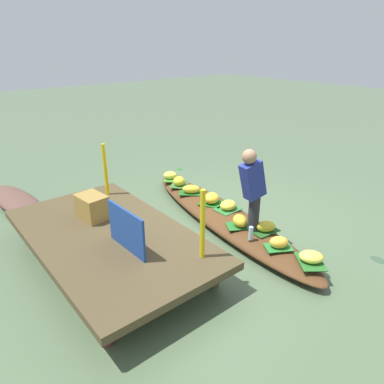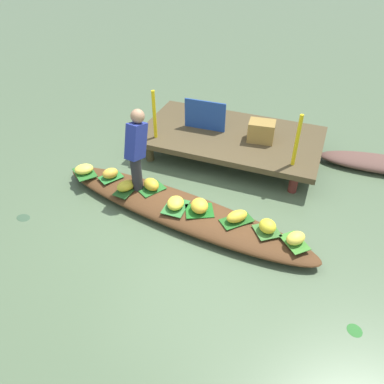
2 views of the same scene
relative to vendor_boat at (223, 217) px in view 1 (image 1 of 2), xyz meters
The scene contains 30 objects.
canal_water 0.11m from the vendor_boat, ahead, with size 40.00×40.00×0.00m, color #506647.
dock_platform 1.96m from the vendor_boat, 84.41° to the left, with size 3.20×1.80×0.43m.
vendor_boat is the anchor object (origin of this frame).
moored_boat 3.70m from the vendor_boat, 41.19° to the left, with size 2.06×0.57×0.20m, color brown.
leaf_mat_0 0.90m from the vendor_boat, ahead, with size 0.44×0.24×0.01m, color #225E1E.
banana_bunch_0 0.91m from the vendor_boat, ahead, with size 0.32×0.18×0.15m, color yellow.
leaf_mat_1 1.72m from the vendor_boat, ahead, with size 0.38×0.25×0.01m, color #3E822D.
banana_bunch_1 1.73m from the vendor_boat, ahead, with size 0.27×0.19×0.15m, color #F9DD4B.
leaf_mat_2 0.15m from the vendor_boat, 98.78° to the right, with size 0.40×0.31×0.01m, color #307433.
banana_bunch_2 0.21m from the vendor_boat, 98.78° to the right, with size 0.29×0.24×0.15m, color yellow.
leaf_mat_3 0.89m from the vendor_boat, behind, with size 0.40×0.24×0.01m, color #205220.
banana_bunch_3 0.90m from the vendor_boat, behind, with size 0.28×0.18×0.16m, color gold.
leaf_mat_4 0.57m from the vendor_boat, 162.21° to the left, with size 0.39×0.27×0.01m, color #246826.
banana_bunch_4 0.59m from the vendor_boat, 162.21° to the left, with size 0.28×0.21×0.17m, color gold.
leaf_mat_5 1.30m from the vendor_boat, behind, with size 0.35×0.24×0.01m, color #297930.
banana_bunch_5 1.31m from the vendor_boat, behind, with size 0.25×0.19×0.16m, color gold.
leaf_mat_6 1.33m from the vendor_boat, ahead, with size 0.31×0.31×0.01m, color #3A6F2F.
banana_bunch_6 1.34m from the vendor_boat, ahead, with size 0.22×0.24×0.18m, color yellow.
leaf_mat_7 0.36m from the vendor_boat, ahead, with size 0.39×0.32×0.01m, color #1B651D.
banana_bunch_7 0.40m from the vendor_boat, ahead, with size 0.28×0.25×0.19m, color yellow.
leaf_mat_8 1.75m from the vendor_boat, behind, with size 0.42×0.30×0.01m, color #266725.
banana_bunch_8 1.76m from the vendor_boat, behind, with size 0.30×0.23×0.14m, color #F6E050.
vendor_person 1.11m from the vendor_boat, 166.54° to the left, with size 0.24×0.42×1.25m.
water_bottle 0.98m from the vendor_boat, 159.36° to the left, with size 0.06×0.06×0.19m, color #A6CBD4.
market_banner 2.05m from the vendor_boat, 99.10° to the left, with size 0.76×0.03×0.54m, color navy.
railing_post_west 1.83m from the vendor_boat, 127.09° to the left, with size 0.06×0.06×0.86m, color gold.
railing_post_east 2.07m from the vendor_boat, 43.88° to the left, with size 0.06×0.06×0.86m, color gold.
produce_crate 2.10m from the vendor_boat, 68.80° to the left, with size 0.44×0.32×0.35m, color olive.
drifting_plant_0 2.75m from the vendor_boat, 22.71° to the right, with size 0.17×0.16×0.01m, color #286928.
drifting_plant_1 2.33m from the vendor_boat, 157.11° to the right, with size 0.22×0.16×0.01m, color #355038.
Camera 1 is at (-3.67, 3.68, 2.79)m, focal length 33.03 mm.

